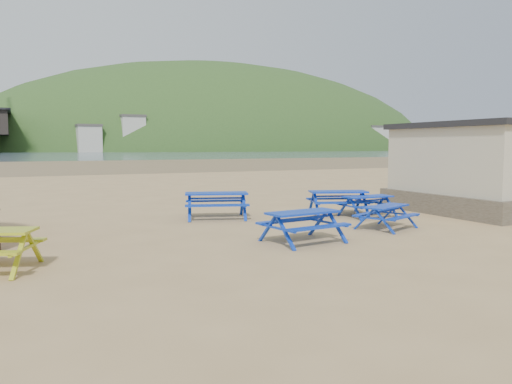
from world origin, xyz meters
TOP-DOWN VIEW (x-y plane):
  - ground at (0.00, 0.00)m, footprint 400.00×400.00m
  - wet_sand at (0.00, 55.00)m, footprint 400.00×400.00m
  - sea at (0.00, 170.00)m, footprint 400.00×400.00m
  - picnic_table_blue_a at (-0.06, 3.48)m, footprint 2.41×2.17m
  - picnic_table_blue_b at (3.99, 2.49)m, footprint 2.34×2.12m
  - picnic_table_blue_c at (4.55, 1.61)m, footprint 1.67×1.36m
  - picnic_table_blue_d at (0.35, -1.20)m, footprint 1.97×1.67m
  - picnic_table_blue_f at (3.50, -0.53)m, footprint 1.93×1.75m
  - amenity_block at (10.50, 1.00)m, footprint 7.40×5.40m
  - headland_town at (90.00, 229.68)m, footprint 264.00×144.00m

SIDE VIEW (x-z plane):
  - headland_town at x=90.00m, z-range -63.91..44.09m
  - ground at x=0.00m, z-range 0.00..0.00m
  - wet_sand at x=0.00m, z-range 0.00..0.00m
  - sea at x=0.00m, z-range 0.01..0.01m
  - picnic_table_blue_f at x=3.50m, z-range 0.00..0.66m
  - picnic_table_blue_c at x=4.55m, z-range 0.00..0.70m
  - picnic_table_blue_d at x=0.35m, z-range 0.00..0.76m
  - picnic_table_blue_b at x=3.99m, z-range 0.00..0.81m
  - picnic_table_blue_a at x=-0.06m, z-range 0.00..0.84m
  - amenity_block at x=10.50m, z-range -0.01..3.14m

